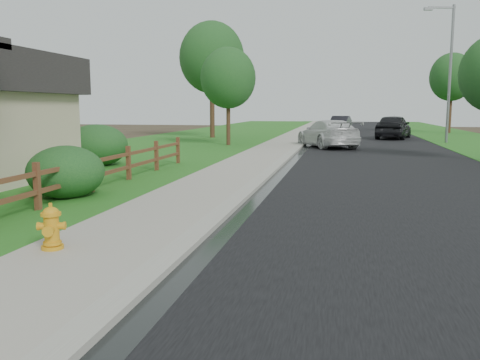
% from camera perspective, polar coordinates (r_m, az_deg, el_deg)
% --- Properties ---
extents(ground, '(120.00, 120.00, 0.00)m').
position_cam_1_polar(ground, '(5.84, -19.72, -15.16)').
color(ground, '#38291E').
extents(road, '(8.00, 90.00, 0.02)m').
position_cam_1_polar(road, '(39.66, 14.01, 4.63)').
color(road, black).
rests_on(road, ground).
extents(curb, '(0.40, 90.00, 0.12)m').
position_cam_1_polar(curb, '(39.70, 7.93, 4.87)').
color(curb, gray).
rests_on(curb, ground).
extents(wet_gutter, '(0.50, 90.00, 0.00)m').
position_cam_1_polar(wet_gutter, '(39.68, 8.44, 4.80)').
color(wet_gutter, black).
rests_on(wet_gutter, road).
extents(sidewalk, '(2.20, 90.00, 0.10)m').
position_cam_1_polar(sidewalk, '(39.80, 6.06, 4.89)').
color(sidewalk, '#A39A8E').
rests_on(sidewalk, ground).
extents(grass_strip, '(1.60, 90.00, 0.06)m').
position_cam_1_polar(grass_strip, '(40.03, 3.34, 4.91)').
color(grass_strip, '#2C5D1A').
rests_on(grass_strip, ground).
extents(lawn_near, '(9.00, 90.00, 0.04)m').
position_cam_1_polar(lawn_near, '(41.09, -3.89, 4.98)').
color(lawn_near, '#2C5D1A').
rests_on(lawn_near, ground).
extents(verge_far, '(6.00, 90.00, 0.04)m').
position_cam_1_polar(verge_far, '(40.55, 23.82, 4.27)').
color(verge_far, '#2C5D1A').
rests_on(verge_far, ground).
extents(ranch_fence, '(0.12, 16.92, 1.10)m').
position_cam_1_polar(ranch_fence, '(12.83, -18.90, 0.32)').
color(ranch_fence, '#55291C').
rests_on(ranch_fence, ground).
extents(fire_hydrant, '(0.48, 0.39, 0.72)m').
position_cam_1_polar(fire_hydrant, '(8.34, -20.41, -5.08)').
color(fire_hydrant, orange).
rests_on(fire_hydrant, sidewalk).
extents(white_suv, '(4.14, 5.79, 1.56)m').
position_cam_1_polar(white_suv, '(29.51, 9.82, 5.16)').
color(white_suv, silver).
rests_on(white_suv, road).
extents(dark_car_mid, '(3.21, 5.48, 1.75)m').
position_cam_1_polar(dark_car_mid, '(38.87, 16.85, 5.76)').
color(dark_car_mid, black).
rests_on(dark_car_mid, road).
extents(dark_car_far, '(2.25, 4.66, 1.47)m').
position_cam_1_polar(dark_car_far, '(49.18, 11.17, 6.22)').
color(dark_car_far, black).
rests_on(dark_car_far, road).
extents(streetlight, '(1.96, 0.68, 8.60)m').
position_cam_1_polar(streetlight, '(35.25, 22.32, 11.78)').
color(streetlight, gray).
rests_on(streetlight, ground).
extents(shrub_b, '(2.53, 2.53, 1.33)m').
position_cam_1_polar(shrub_b, '(13.39, -18.97, 0.84)').
color(shrub_b, '#163F1D').
rests_on(shrub_b, ground).
extents(shrub_d, '(2.44, 2.44, 1.63)m').
position_cam_1_polar(shrub_d, '(20.49, -15.79, 3.77)').
color(shrub_d, '#163F1D').
rests_on(shrub_d, ground).
extents(tree_near_left, '(3.28, 3.28, 5.81)m').
position_cam_1_polar(tree_near_left, '(30.60, -1.34, 11.37)').
color(tree_near_left, '#3C2618').
rests_on(tree_near_left, ground).
extents(tree_mid_left, '(4.78, 4.78, 8.55)m').
position_cam_1_polar(tree_mid_left, '(38.46, -3.19, 13.55)').
color(tree_mid_left, '#3C2618').
rests_on(tree_mid_left, ground).
extents(tree_far_right, '(3.81, 3.81, 7.03)m').
position_cam_1_polar(tree_far_right, '(48.98, 22.70, 10.61)').
color(tree_far_right, '#3C2618').
rests_on(tree_far_right, ground).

